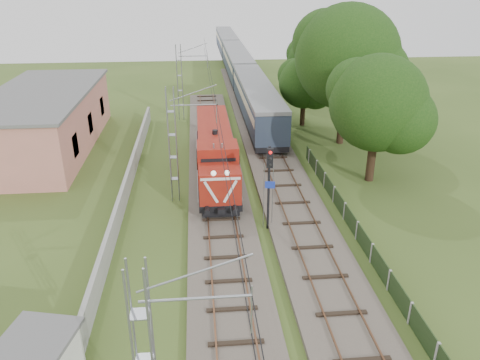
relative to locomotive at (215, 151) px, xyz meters
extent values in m
plane|color=#3A4F1D|center=(0.00, -16.01, -2.10)|extent=(140.00, 140.00, 0.00)
cube|color=#6B6054|center=(0.00, -9.01, -1.95)|extent=(4.20, 70.00, 0.30)
cube|color=black|center=(0.00, -9.01, -1.75)|extent=(2.40, 70.00, 0.10)
cube|color=brown|center=(-0.85, -9.01, -1.68)|extent=(0.08, 70.00, 0.05)
cube|color=brown|center=(0.85, -9.01, -1.68)|extent=(0.08, 70.00, 0.05)
cube|color=#6B6054|center=(5.00, 3.99, -1.95)|extent=(4.20, 80.00, 0.30)
cube|color=black|center=(5.00, 3.99, -1.75)|extent=(2.40, 80.00, 0.10)
cube|color=brown|center=(4.15, 3.99, -1.68)|extent=(0.08, 80.00, 0.05)
cube|color=brown|center=(5.85, 3.99, -1.68)|extent=(0.08, 80.00, 0.05)
cylinder|color=gray|center=(-1.50, -24.01, 4.70)|extent=(3.00, 0.08, 0.08)
cylinder|color=gray|center=(-1.50, -4.01, 4.70)|extent=(3.00, 0.08, 0.08)
cylinder|color=gray|center=(-1.50, 15.99, 4.70)|extent=(3.00, 0.08, 0.08)
cylinder|color=black|center=(0.00, -4.01, 3.40)|extent=(0.03, 70.00, 0.03)
cylinder|color=black|center=(0.00, -4.01, 4.70)|extent=(0.03, 70.00, 0.03)
cube|color=#9E9E99|center=(-6.50, -4.01, -1.35)|extent=(0.25, 40.00, 1.50)
cube|color=tan|center=(-15.00, 7.99, 0.40)|extent=(8.00, 20.00, 5.00)
cube|color=#606060|center=(-15.00, 7.99, 3.00)|extent=(8.40, 20.40, 0.25)
cube|color=black|center=(-11.05, 1.99, 0.10)|extent=(0.10, 1.60, 1.80)
cube|color=black|center=(-11.05, 7.99, 0.10)|extent=(0.10, 1.60, 1.80)
cube|color=black|center=(-11.05, 13.99, 0.10)|extent=(0.10, 1.60, 1.80)
cube|color=black|center=(8.00, -13.01, -1.50)|extent=(0.05, 32.00, 1.15)
cube|color=#9E9E99|center=(8.00, 1.99, -1.50)|extent=(0.12, 0.12, 1.20)
cube|color=black|center=(0.00, 0.11, -1.15)|extent=(2.77, 15.68, 0.46)
cube|color=black|center=(0.00, -4.96, -1.42)|extent=(2.03, 3.32, 0.46)
cube|color=black|center=(0.00, 5.19, -1.42)|extent=(2.03, 3.32, 0.46)
cube|color=black|center=(0.00, -7.63, -1.51)|extent=(2.40, 0.23, 0.32)
cube|color=maroon|center=(0.00, -6.57, 0.15)|extent=(2.67, 2.31, 2.12)
sphere|color=white|center=(-0.42, -7.68, 1.34)|extent=(0.33, 0.33, 0.33)
sphere|color=white|center=(0.42, -7.68, 1.34)|extent=(0.33, 0.33, 0.33)
cube|color=silver|center=(-0.60, -7.74, 0.10)|extent=(0.93, 0.06, 1.54)
cube|color=silver|center=(0.60, -7.74, 0.10)|extent=(0.93, 0.06, 1.54)
cube|color=silver|center=(0.00, -7.74, 0.98)|extent=(2.49, 0.06, 0.17)
cube|color=maroon|center=(0.00, -4.31, 0.56)|extent=(2.77, 2.21, 2.95)
cube|color=black|center=(0.00, -5.44, 1.02)|extent=(2.31, 0.06, 0.83)
cube|color=maroon|center=(0.00, 2.37, 0.28)|extent=(2.58, 11.16, 2.40)
cylinder|color=black|center=(0.00, -0.44, 1.62)|extent=(0.41, 0.41, 0.37)
cylinder|color=gray|center=(-0.28, -5.05, 2.17)|extent=(0.11, 0.11, 0.32)
cylinder|color=gray|center=(0.28, -5.05, 2.17)|extent=(0.11, 0.11, 0.32)
cube|color=black|center=(5.00, 14.00, -1.20)|extent=(2.93, 22.26, 0.51)
cube|color=#283544|center=(5.00, 14.00, 0.42)|extent=(3.04, 22.26, 2.73)
cube|color=beige|center=(5.00, 14.00, 0.93)|extent=(3.08, 21.37, 0.76)
cube|color=slate|center=(5.00, 14.00, 1.94)|extent=(3.09, 22.26, 0.35)
cube|color=black|center=(5.00, 37.28, -1.20)|extent=(2.93, 22.26, 0.51)
cube|color=#283544|center=(5.00, 37.28, 0.42)|extent=(3.04, 22.26, 2.73)
cube|color=beige|center=(5.00, 37.28, 0.93)|extent=(3.08, 21.37, 0.76)
cube|color=slate|center=(5.00, 37.28, 1.94)|extent=(3.09, 22.26, 0.35)
cube|color=black|center=(5.00, 60.55, -1.20)|extent=(2.93, 22.26, 0.51)
cube|color=#283544|center=(5.00, 60.55, 0.42)|extent=(3.04, 22.26, 2.73)
cube|color=beige|center=(5.00, 60.55, 0.93)|extent=(3.08, 21.37, 0.76)
cube|color=slate|center=(5.00, 60.55, 1.94)|extent=(3.09, 22.26, 0.35)
cylinder|color=black|center=(2.87, -8.72, 0.63)|extent=(0.15, 0.15, 5.46)
cube|color=black|center=(2.87, -8.88, 2.70)|extent=(0.42, 0.31, 1.20)
sphere|color=red|center=(2.87, -9.01, 3.09)|extent=(0.20, 0.20, 0.20)
sphere|color=black|center=(2.87, -9.01, 2.70)|extent=(0.20, 0.20, 0.20)
sphere|color=black|center=(2.87, -9.01, 2.32)|extent=(0.20, 0.20, 0.20)
cube|color=#1A2F9C|center=(2.92, -8.85, 0.96)|extent=(0.60, 0.17, 0.44)
cube|color=#606060|center=(-7.40, -20.31, 0.45)|extent=(3.07, 3.07, 0.17)
cylinder|color=#3B2318|center=(11.81, -2.01, 0.06)|extent=(0.64, 0.64, 4.32)
sphere|color=#15350E|center=(11.81, -2.01, 3.98)|extent=(7.07, 7.07, 7.07)
sphere|color=#15350E|center=(13.22, -3.07, 3.00)|extent=(4.95, 4.95, 4.95)
sphere|color=#15350E|center=(10.57, -0.77, 4.77)|extent=(4.60, 4.60, 4.60)
cylinder|color=#3B2318|center=(12.05, 6.71, 0.72)|extent=(0.64, 0.64, 5.64)
sphere|color=#15350E|center=(12.05, 6.71, 5.85)|extent=(9.23, 9.23, 9.23)
sphere|color=#15350E|center=(13.89, 5.32, 4.57)|extent=(6.46, 6.46, 6.46)
sphere|color=#15350E|center=(10.43, 8.32, 6.87)|extent=(6.00, 6.00, 6.00)
cylinder|color=#3B2318|center=(9.72, 12.61, -0.50)|extent=(0.51, 0.51, 3.20)
sphere|color=#15350E|center=(9.72, 12.61, 2.41)|extent=(5.24, 5.24, 5.24)
sphere|color=#15350E|center=(10.76, 11.82, 1.68)|extent=(3.67, 3.67, 3.67)
sphere|color=#15350E|center=(8.80, 13.53, 2.99)|extent=(3.40, 3.40, 3.40)
cylinder|color=#3B2318|center=(12.72, 21.91, -0.28)|extent=(0.51, 0.51, 3.65)
sphere|color=#15350E|center=(12.72, 21.91, 3.03)|extent=(5.96, 5.96, 5.96)
sphere|color=#15350E|center=(13.92, 21.02, 2.21)|extent=(4.18, 4.18, 4.18)
sphere|color=#15350E|center=(11.68, 22.96, 3.70)|extent=(3.88, 3.88, 3.88)
camera|label=1|loc=(-1.27, -34.12, 12.57)|focal=35.00mm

